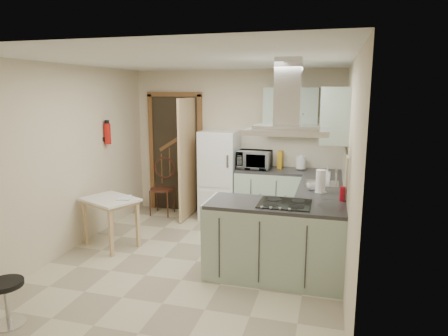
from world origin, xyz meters
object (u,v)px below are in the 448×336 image
(peninsula, at_px, (275,241))
(microwave, at_px, (254,160))
(bentwood_chair, at_px, (162,189))
(stool, at_px, (7,303))
(drop_leaf_table, at_px, (111,222))
(extractor_hood, at_px, (287,131))
(fridge, at_px, (220,175))

(peninsula, bearing_deg, microwave, 107.83)
(bentwood_chair, xyz_separation_m, stool, (-0.01, -3.52, -0.24))
(drop_leaf_table, distance_m, stool, 1.98)
(drop_leaf_table, distance_m, bentwood_chair, 1.55)
(peninsula, bearing_deg, drop_leaf_table, 171.28)
(peninsula, height_order, bentwood_chair, bentwood_chair)
(peninsula, height_order, extractor_hood, extractor_hood)
(fridge, relative_size, stool, 3.45)
(peninsula, distance_m, stool, 2.79)
(fridge, xyz_separation_m, stool, (-1.04, -3.59, -0.53))
(fridge, xyz_separation_m, bentwood_chair, (-1.03, -0.08, -0.29))
(drop_leaf_table, bearing_deg, fridge, 80.38)
(drop_leaf_table, height_order, bentwood_chair, bentwood_chair)
(drop_leaf_table, height_order, microwave, microwave)
(fridge, bearing_deg, peninsula, -58.26)
(extractor_hood, relative_size, bentwood_chair, 0.99)
(extractor_hood, xyz_separation_m, drop_leaf_table, (-2.44, 0.36, -1.37))
(fridge, height_order, extractor_hood, extractor_hood)
(microwave, bearing_deg, drop_leaf_table, -135.68)
(bentwood_chair, bearing_deg, drop_leaf_table, -95.14)
(bentwood_chair, bearing_deg, fridge, 2.09)
(fridge, distance_m, stool, 3.78)
(microwave, bearing_deg, fridge, 178.46)
(peninsula, relative_size, bentwood_chair, 1.70)
(extractor_hood, distance_m, stool, 3.23)
(fridge, height_order, bentwood_chair, fridge)
(peninsula, distance_m, microwave, 2.13)
(drop_leaf_table, relative_size, microwave, 1.38)
(stool, bearing_deg, microwave, 65.31)
(fridge, distance_m, microwave, 0.67)
(drop_leaf_table, bearing_deg, peninsula, 16.18)
(fridge, bearing_deg, bentwood_chair, -175.84)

